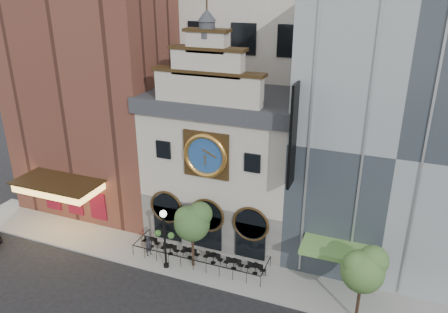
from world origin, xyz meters
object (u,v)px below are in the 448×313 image
at_px(bistro_0, 151,242).
at_px(lamppost, 164,233).
at_px(bistro_5, 255,268).
at_px(tree_left, 193,221).
at_px(tree_right, 364,268).
at_px(pedestrian, 149,246).
at_px(bistro_2, 190,253).
at_px(bistro_1, 170,249).
at_px(bistro_4, 234,264).
at_px(bistro_3, 213,258).

distance_m(bistro_0, lamppost, 4.07).
height_order(bistro_5, tree_left, tree_left).
height_order(lamppost, tree_right, tree_right).
height_order(bistro_0, pedestrian, pedestrian).
relative_size(bistro_2, pedestrian, 0.93).
bearing_deg(bistro_0, bistro_1, -10.36).
distance_m(bistro_2, bistro_4, 3.71).
bearing_deg(bistro_4, tree_left, -166.85).
distance_m(bistro_0, bistro_5, 9.04).
bearing_deg(bistro_3, bistro_5, -1.26).
height_order(bistro_0, bistro_5, same).
distance_m(bistro_1, bistro_4, 5.40).
xyz_separation_m(bistro_1, bistro_5, (7.09, 0.11, 0.00)).
relative_size(bistro_4, bistro_5, 1.00).
bearing_deg(lamppost, bistro_5, 10.66).
height_order(bistro_4, bistro_5, same).
bearing_deg(lamppost, bistro_0, 137.45).
bearing_deg(tree_right, tree_left, 173.79).
bearing_deg(bistro_2, bistro_5, -0.17).
distance_m(bistro_2, tree_right, 13.61).
distance_m(bistro_5, pedestrian, 8.65).
bearing_deg(bistro_0, bistro_4, -2.15).
bearing_deg(tree_left, bistro_1, 165.52).
bearing_deg(bistro_2, lamppost, -124.13).
distance_m(bistro_4, pedestrian, 6.96).
relative_size(pedestrian, tree_left, 0.32).
bearing_deg(tree_left, tree_right, -6.21).
bearing_deg(bistro_1, pedestrian, -154.89).
bearing_deg(tree_left, bistro_2, 133.56).
height_order(bistro_3, tree_left, tree_left).
bearing_deg(tree_right, bistro_4, 167.62).
relative_size(bistro_5, tree_left, 0.29).
bearing_deg(bistro_3, bistro_2, -178.27).
bearing_deg(bistro_4, bistro_3, 176.46).
xyz_separation_m(bistro_2, pedestrian, (-3.20, -0.84, 0.39)).
bearing_deg(bistro_2, bistro_4, -0.74).
relative_size(bistro_2, lamppost, 0.32).
relative_size(pedestrian, tree_right, 0.31).
distance_m(pedestrian, tree_left, 4.98).
xyz_separation_m(bistro_1, bistro_3, (3.66, 0.19, 0.00)).
relative_size(tree_left, tree_right, 0.99).
distance_m(bistro_0, bistro_3, 5.61).
height_order(bistro_5, pedestrian, pedestrian).
xyz_separation_m(bistro_1, pedestrian, (-1.51, -0.71, 0.39)).
relative_size(bistro_0, tree_right, 0.29).
height_order(bistro_4, tree_left, tree_left).
bearing_deg(bistro_3, pedestrian, -170.18).
bearing_deg(tree_right, lamppost, 178.59).
bearing_deg(tree_left, bistro_4, 13.15).
relative_size(bistro_1, bistro_3, 1.00).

